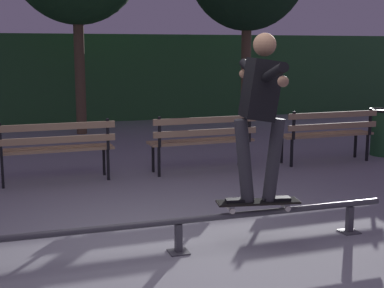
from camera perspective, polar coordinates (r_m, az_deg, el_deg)
name	(u,v)px	position (r m, az deg, el deg)	size (l,w,h in m)	color
ground_plane	(175,248)	(5.23, -1.79, -10.68)	(90.00, 90.00, 0.00)	gray
hedge_backdrop	(67,78)	(14.50, -12.83, 6.69)	(24.00, 1.20, 2.18)	#2D5B33
grind_rail	(178,226)	(5.03, -1.41, -8.42)	(4.24, 0.18, 0.33)	#47474C
skateboard	(258,202)	(5.26, 6.84, -6.02)	(0.80, 0.33, 0.09)	black
skateboarder	(260,103)	(5.08, 7.09, 4.19)	(0.63, 1.39, 1.56)	black
park_bench_left_center	(55,145)	(7.76, -13.93, -0.05)	(1.61, 0.45, 0.88)	black
park_bench_right_center	(203,137)	(8.19, 1.13, 0.75)	(1.61, 0.45, 0.88)	black
park_bench_rightmost	(328,130)	(9.12, 13.92, 1.40)	(1.61, 0.45, 0.88)	black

